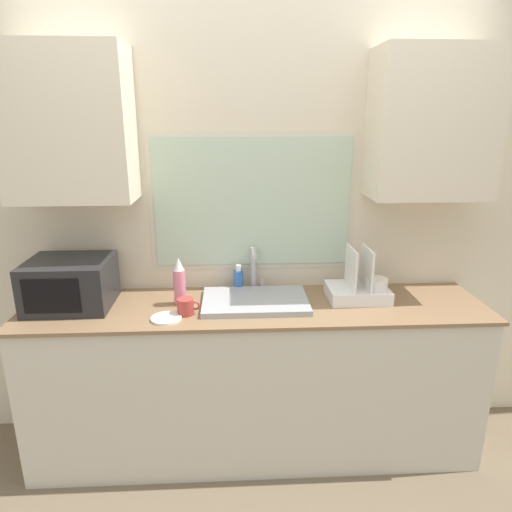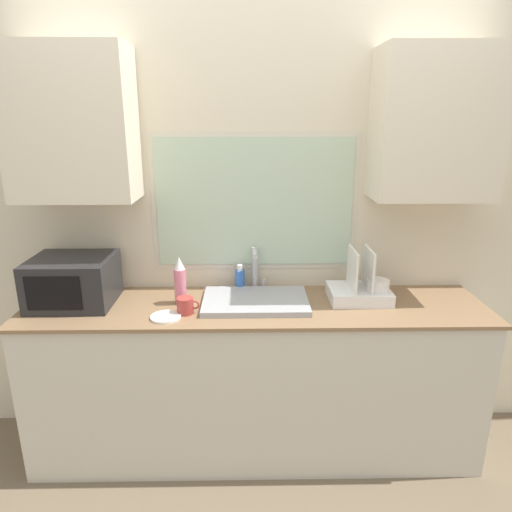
{
  "view_description": "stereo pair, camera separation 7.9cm",
  "coord_description": "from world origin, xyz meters",
  "views": [
    {
      "loc": [
        -0.12,
        -1.98,
        1.86
      ],
      "look_at": [
        0.0,
        0.25,
        1.18
      ],
      "focal_mm": 32.0,
      "sensor_mm": 36.0,
      "label": 1
    },
    {
      "loc": [
        -0.04,
        -1.98,
        1.86
      ],
      "look_at": [
        0.0,
        0.25,
        1.18
      ],
      "focal_mm": 32.0,
      "sensor_mm": 36.0,
      "label": 2
    }
  ],
  "objects": [
    {
      "name": "countertop",
      "position": [
        0.0,
        0.28,
        0.45
      ],
      "size": [
        2.46,
        0.58,
        0.9
      ],
      "color": "beige",
      "rests_on": "ground_plane"
    },
    {
      "name": "mug_near_sink",
      "position": [
        -0.36,
        0.17,
        0.94
      ],
      "size": [
        0.12,
        0.08,
        0.09
      ],
      "color": "#A53833",
      "rests_on": "countertop"
    },
    {
      "name": "small_plate",
      "position": [
        -0.45,
        0.11,
        0.9
      ],
      "size": [
        0.15,
        0.15,
        0.01
      ],
      "color": "white",
      "rests_on": "countertop"
    },
    {
      "name": "ground_plane",
      "position": [
        0.0,
        0.0,
        0.0
      ],
      "size": [
        12.0,
        12.0,
        0.0
      ],
      "primitive_type": "plane",
      "color": "brown"
    },
    {
      "name": "sink_basin",
      "position": [
        0.0,
        0.29,
        0.91
      ],
      "size": [
        0.56,
        0.37,
        0.03
      ],
      "color": "#9EA0A5",
      "rests_on": "countertop"
    },
    {
      "name": "wall_back",
      "position": [
        0.0,
        0.54,
        1.42
      ],
      "size": [
        6.0,
        0.38,
        2.6
      ],
      "color": "beige",
      "rests_on": "ground_plane"
    },
    {
      "name": "soap_bottle",
      "position": [
        -0.09,
        0.49,
        0.96
      ],
      "size": [
        0.06,
        0.06,
        0.15
      ],
      "color": "blue",
      "rests_on": "countertop"
    },
    {
      "name": "faucet",
      "position": [
        0.01,
        0.49,
        1.04
      ],
      "size": [
        0.08,
        0.15,
        0.25
      ],
      "color": "#B7B7BC",
      "rests_on": "countertop"
    },
    {
      "name": "dish_rack",
      "position": [
        0.58,
        0.33,
        0.96
      ],
      "size": [
        0.33,
        0.25,
        0.29
      ],
      "color": "white",
      "rests_on": "countertop"
    },
    {
      "name": "microwave",
      "position": [
        -0.97,
        0.32,
        1.02
      ],
      "size": [
        0.42,
        0.37,
        0.25
      ],
      "color": "#232326",
      "rests_on": "countertop"
    },
    {
      "name": "spray_bottle",
      "position": [
        -0.4,
        0.3,
        1.02
      ],
      "size": [
        0.06,
        0.06,
        0.26
      ],
      "color": "#D8728C",
      "rests_on": "countertop"
    }
  ]
}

